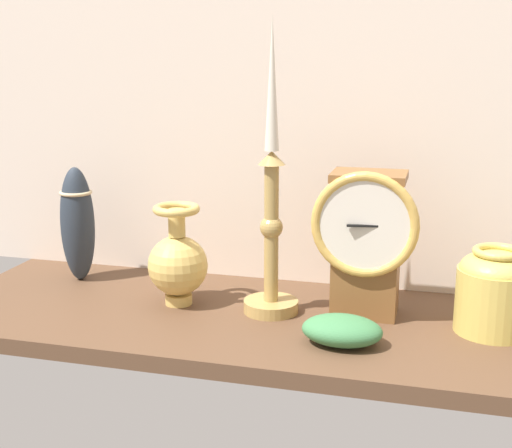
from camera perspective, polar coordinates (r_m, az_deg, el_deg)
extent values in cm
cube|color=brown|center=(107.61, 0.42, -7.92)|extent=(100.00, 36.00, 2.40)
cube|color=beige|center=(118.26, 2.78, 10.78)|extent=(120.00, 2.00, 65.00)
cube|color=brown|center=(106.09, 8.87, -1.93)|extent=(9.55, 7.23, 20.32)
cube|color=brown|center=(103.77, 9.08, 3.80)|extent=(10.69, 8.09, 1.20)
torus|color=gold|center=(101.11, 8.70, -0.09)|extent=(15.35, 1.40, 15.35)
cylinder|color=silver|center=(101.02, 8.69, -0.10)|extent=(12.84, 0.40, 12.84)
cube|color=black|center=(100.73, 8.67, -0.14)|extent=(4.91, 1.58, 0.30)
cylinder|color=tan|center=(108.28, 1.21, -6.59)|extent=(8.31, 8.31, 1.80)
cylinder|color=tan|center=(104.94, 1.24, -0.81)|extent=(2.16, 2.16, 20.73)
sphere|color=tan|center=(104.69, 1.24, -0.26)|extent=(3.45, 3.45, 3.45)
cone|color=tan|center=(102.71, 1.27, 5.34)|extent=(4.00, 4.00, 2.00)
cone|color=silver|center=(101.75, 1.30, 11.21)|extent=(2.08, 2.08, 19.01)
cylinder|color=#D7B35C|center=(112.19, -6.22, -6.00)|extent=(4.19, 4.19, 1.60)
sphere|color=#D7B35C|center=(110.49, -6.29, -3.33)|extent=(9.31, 9.31, 9.31)
cylinder|color=#D7B35C|center=(108.73, -6.38, 0.09)|extent=(2.61, 2.61, 4.26)
torus|color=#D7B35C|center=(108.26, -6.41, 1.19)|extent=(7.19, 7.19, 1.30)
cylinder|color=#CEB755|center=(104.99, 18.57, -5.86)|extent=(10.68, 10.68, 9.12)
ellipsoid|color=#CEB755|center=(103.62, 18.76, -3.48)|extent=(10.15, 10.15, 5.07)
torus|color=#CEB755|center=(102.93, 18.87, -2.13)|extent=(6.93, 6.93, 1.06)
ellipsoid|color=#27303B|center=(124.62, -14.13, -0.02)|extent=(5.73, 5.73, 19.67)
torus|color=#CCB78C|center=(123.48, -14.27, 2.47)|extent=(5.47, 5.47, 0.60)
ellipsoid|color=#3D7B48|center=(96.92, 6.92, -8.47)|extent=(10.90, 7.63, 4.02)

